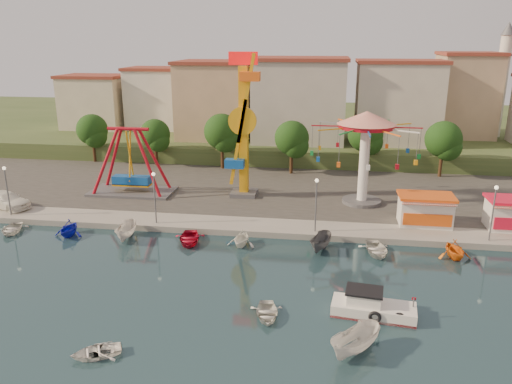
% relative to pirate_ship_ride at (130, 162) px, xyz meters
% --- Properties ---
extents(ground, '(200.00, 200.00, 0.00)m').
position_rel_pirate_ship_ride_xyz_m(ground, '(14.28, -22.48, -4.39)').
color(ground, '#142A38').
rests_on(ground, ground).
extents(quay_deck, '(200.00, 100.00, 0.60)m').
position_rel_pirate_ship_ride_xyz_m(quay_deck, '(14.28, 39.52, -4.09)').
color(quay_deck, '#9E998E').
rests_on(quay_deck, ground).
extents(asphalt_pad, '(90.00, 28.00, 0.01)m').
position_rel_pirate_ship_ride_xyz_m(asphalt_pad, '(14.28, 7.52, -3.79)').
color(asphalt_pad, '#4C4944').
rests_on(asphalt_pad, quay_deck).
extents(hill_terrace, '(200.00, 60.00, 3.00)m').
position_rel_pirate_ship_ride_xyz_m(hill_terrace, '(14.28, 44.52, -2.89)').
color(hill_terrace, '#384C26').
rests_on(hill_terrace, ground).
extents(pirate_ship_ride, '(10.00, 5.00, 8.00)m').
position_rel_pirate_ship_ride_xyz_m(pirate_ship_ride, '(0.00, 0.00, 0.00)').
color(pirate_ship_ride, '#59595E').
rests_on(pirate_ship_ride, quay_deck).
extents(kamikaze_tower, '(3.61, 3.10, 16.50)m').
position_rel_pirate_ship_ride_xyz_m(kamikaze_tower, '(13.63, 0.76, 4.21)').
color(kamikaze_tower, '#59595E').
rests_on(kamikaze_tower, quay_deck).
extents(wave_swinger, '(11.60, 11.60, 10.40)m').
position_rel_pirate_ship_ride_xyz_m(wave_swinger, '(27.22, 0.05, 3.80)').
color(wave_swinger, '#59595E').
rests_on(wave_swinger, quay_deck).
extents(booth_left, '(5.40, 3.78, 3.08)m').
position_rel_pirate_ship_ride_xyz_m(booth_left, '(33.05, -5.99, -2.23)').
color(booth_left, white).
rests_on(booth_left, quay_deck).
extents(lamp_post_0, '(0.14, 0.14, 5.00)m').
position_rel_pirate_ship_ride_xyz_m(lamp_post_0, '(-9.72, -9.48, -1.29)').
color(lamp_post_0, '#59595E').
rests_on(lamp_post_0, quay_deck).
extents(lamp_post_1, '(0.14, 0.14, 5.00)m').
position_rel_pirate_ship_ride_xyz_m(lamp_post_1, '(6.28, -9.48, -1.29)').
color(lamp_post_1, '#59595E').
rests_on(lamp_post_1, quay_deck).
extents(lamp_post_2, '(0.14, 0.14, 5.00)m').
position_rel_pirate_ship_ride_xyz_m(lamp_post_2, '(22.28, -9.48, -1.29)').
color(lamp_post_2, '#59595E').
rests_on(lamp_post_2, quay_deck).
extents(lamp_post_3, '(0.14, 0.14, 5.00)m').
position_rel_pirate_ship_ride_xyz_m(lamp_post_3, '(38.28, -9.48, -1.29)').
color(lamp_post_3, '#59595E').
rests_on(lamp_post_3, quay_deck).
extents(tree_0, '(4.60, 4.60, 7.19)m').
position_rel_pirate_ship_ride_xyz_m(tree_0, '(-11.72, 14.50, 1.08)').
color(tree_0, '#382314').
rests_on(tree_0, quay_deck).
extents(tree_1, '(4.35, 4.35, 6.80)m').
position_rel_pirate_ship_ride_xyz_m(tree_1, '(-1.72, 13.76, 0.81)').
color(tree_1, '#382314').
rests_on(tree_1, quay_deck).
extents(tree_2, '(5.02, 5.02, 7.85)m').
position_rel_pirate_ship_ride_xyz_m(tree_2, '(8.28, 13.33, 1.52)').
color(tree_2, '#382314').
rests_on(tree_2, quay_deck).
extents(tree_3, '(4.68, 4.68, 7.32)m').
position_rel_pirate_ship_ride_xyz_m(tree_3, '(18.28, 11.88, 1.16)').
color(tree_3, '#382314').
rests_on(tree_3, quay_deck).
extents(tree_4, '(4.86, 4.86, 7.60)m').
position_rel_pirate_ship_ride_xyz_m(tree_4, '(28.28, 14.88, 1.35)').
color(tree_4, '#382314').
rests_on(tree_4, quay_deck).
extents(tree_5, '(4.83, 4.83, 7.54)m').
position_rel_pirate_ship_ride_xyz_m(tree_5, '(38.28, 13.06, 1.31)').
color(tree_5, '#382314').
rests_on(tree_5, quay_deck).
extents(building_0, '(9.26, 9.53, 11.87)m').
position_rel_pirate_ship_ride_xyz_m(building_0, '(-19.09, 23.59, 4.54)').
color(building_0, beige).
rests_on(building_0, hill_terrace).
extents(building_1, '(12.33, 9.01, 8.63)m').
position_rel_pirate_ship_ride_xyz_m(building_1, '(-7.05, 28.91, 2.92)').
color(building_1, silver).
rests_on(building_1, hill_terrace).
extents(building_2, '(11.95, 9.28, 11.23)m').
position_rel_pirate_ship_ride_xyz_m(building_2, '(6.09, 29.48, 4.22)').
color(building_2, tan).
rests_on(building_2, hill_terrace).
extents(building_3, '(12.59, 10.50, 9.20)m').
position_rel_pirate_ship_ride_xyz_m(building_3, '(19.88, 26.32, 3.20)').
color(building_3, beige).
rests_on(building_3, hill_terrace).
extents(building_4, '(10.75, 9.23, 9.24)m').
position_rel_pirate_ship_ride_xyz_m(building_4, '(33.35, 29.72, 3.22)').
color(building_4, beige).
rests_on(building_4, hill_terrace).
extents(building_5, '(12.77, 10.96, 11.21)m').
position_rel_pirate_ship_ride_xyz_m(building_5, '(46.65, 27.85, 4.21)').
color(building_5, tan).
rests_on(building_5, hill_terrace).
extents(minaret, '(2.80, 2.80, 18.00)m').
position_rel_pirate_ship_ride_xyz_m(minaret, '(50.28, 31.52, 8.15)').
color(minaret, silver).
rests_on(minaret, hill_terrace).
extents(cabin_motorboat, '(5.94, 2.82, 2.02)m').
position_rel_pirate_ship_ride_xyz_m(cabin_motorboat, '(26.64, -23.33, -3.86)').
color(cabin_motorboat, white).
rests_on(cabin_motorboat, ground).
extents(rowboat_a, '(2.74, 3.50, 0.66)m').
position_rel_pirate_ship_ride_xyz_m(rowboat_a, '(19.47, -24.67, -4.06)').
color(rowboat_a, silver).
rests_on(rowboat_a, ground).
extents(rowboat_b, '(3.67, 3.32, 0.62)m').
position_rel_pirate_ship_ride_xyz_m(rowboat_b, '(9.78, -30.58, -4.08)').
color(rowboat_b, white).
rests_on(rowboat_b, ground).
extents(skiff, '(3.98, 4.41, 1.67)m').
position_rel_pirate_ship_ride_xyz_m(skiff, '(25.34, -28.13, -3.56)').
color(skiff, silver).
rests_on(skiff, ground).
extents(van, '(6.44, 4.29, 1.73)m').
position_rel_pirate_ship_ride_xyz_m(van, '(-11.60, -7.30, -2.93)').
color(van, white).
rests_on(van, quay_deck).
extents(moored_boat_0, '(3.28, 4.02, 0.73)m').
position_rel_pirate_ship_ride_xyz_m(moored_boat_0, '(-7.62, -12.68, -4.03)').
color(moored_boat_0, silver).
rests_on(moored_boat_0, ground).
extents(moored_boat_1, '(2.74, 3.17, 1.65)m').
position_rel_pirate_ship_ride_xyz_m(moored_boat_1, '(-1.49, -12.68, -3.57)').
color(moored_boat_1, '#151EBF').
rests_on(moored_boat_1, ground).
extents(moored_boat_2, '(1.90, 4.18, 1.57)m').
position_rel_pirate_ship_ride_xyz_m(moored_boat_2, '(4.40, -12.68, -3.61)').
color(moored_boat_2, silver).
rests_on(moored_boat_2, ground).
extents(moored_boat_3, '(3.56, 4.45, 0.82)m').
position_rel_pirate_ship_ride_xyz_m(moored_boat_3, '(10.58, -12.68, -3.98)').
color(moored_boat_3, '#B90E2A').
rests_on(moored_boat_3, ground).
extents(moored_boat_4, '(2.94, 3.30, 1.57)m').
position_rel_pirate_ship_ride_xyz_m(moored_boat_4, '(15.60, -12.68, -3.61)').
color(moored_boat_4, white).
rests_on(moored_boat_4, ground).
extents(moored_boat_5, '(2.49, 4.15, 1.51)m').
position_rel_pirate_ship_ride_xyz_m(moored_boat_5, '(22.91, -12.68, -3.64)').
color(moored_boat_5, '#55555A').
rests_on(moored_boat_5, ground).
extents(moored_boat_6, '(3.35, 4.26, 0.80)m').
position_rel_pirate_ship_ride_xyz_m(moored_boat_6, '(27.87, -12.68, -3.99)').
color(moored_boat_6, silver).
rests_on(moored_boat_6, ground).
extents(moored_boat_7, '(3.38, 3.73, 1.71)m').
position_rel_pirate_ship_ride_xyz_m(moored_boat_7, '(34.53, -12.68, -3.54)').
color(moored_boat_7, orange).
rests_on(moored_boat_7, ground).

